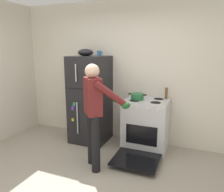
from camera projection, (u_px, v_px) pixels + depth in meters
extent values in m
plane|color=#9E9384|center=(71.00, 191.00, 2.83)|extent=(8.00, 8.00, 0.00)
cube|color=silver|center=(123.00, 72.00, 4.30)|extent=(6.00, 0.10, 2.70)
cube|color=black|center=(90.00, 99.00, 4.26)|extent=(0.68, 0.68, 1.67)
cube|color=black|center=(81.00, 89.00, 3.89)|extent=(0.67, 0.01, 0.01)
cylinder|color=#B7B7BC|center=(77.00, 118.00, 4.03)|extent=(0.02, 0.02, 0.61)
cylinder|color=#B7B7BC|center=(76.00, 73.00, 3.85)|extent=(0.02, 0.02, 0.31)
cube|color=blue|center=(73.00, 106.00, 4.03)|extent=(0.04, 0.01, 0.06)
cube|color=yellow|center=(73.00, 120.00, 4.10)|extent=(0.04, 0.01, 0.06)
cube|color=green|center=(74.00, 104.00, 4.01)|extent=(0.04, 0.01, 0.06)
cube|color=purple|center=(73.00, 108.00, 4.05)|extent=(0.04, 0.01, 0.06)
cube|color=silver|center=(146.00, 125.00, 3.93)|extent=(0.76, 0.64, 0.93)
cube|color=black|center=(141.00, 135.00, 3.65)|extent=(0.53, 0.01, 0.33)
cylinder|color=black|center=(134.00, 101.00, 3.77)|extent=(0.17, 0.17, 0.01)
cylinder|color=black|center=(156.00, 102.00, 3.63)|extent=(0.17, 0.17, 0.01)
cylinder|color=black|center=(139.00, 97.00, 4.03)|extent=(0.17, 0.17, 0.01)
cylinder|color=black|center=(159.00, 99.00, 3.89)|extent=(0.17, 0.17, 0.01)
cylinder|color=silver|center=(127.00, 106.00, 3.64)|extent=(0.04, 0.03, 0.04)
cylinder|color=silver|center=(136.00, 107.00, 3.57)|extent=(0.04, 0.03, 0.04)
cylinder|color=silver|center=(147.00, 108.00, 3.51)|extent=(0.04, 0.03, 0.04)
cylinder|color=silver|center=(158.00, 110.00, 3.44)|extent=(0.04, 0.03, 0.04)
cube|color=black|center=(136.00, 160.00, 3.45)|extent=(0.72, 0.59, 0.05)
cylinder|color=black|center=(92.00, 138.00, 3.45)|extent=(0.13, 0.13, 0.86)
cylinder|color=black|center=(96.00, 144.00, 3.21)|extent=(0.13, 0.13, 0.86)
cube|color=maroon|center=(93.00, 96.00, 3.18)|extent=(0.39, 0.40, 0.54)
sphere|color=beige|center=(92.00, 71.00, 3.10)|extent=(0.21, 0.21, 0.21)
sphere|color=#323232|center=(92.00, 74.00, 3.11)|extent=(0.15, 0.15, 0.15)
cylinder|color=maroon|center=(103.00, 90.00, 3.42)|extent=(0.43, 0.39, 0.42)
cylinder|color=maroon|center=(111.00, 95.00, 3.05)|extent=(0.43, 0.39, 0.42)
ellipsoid|color=#1E5123|center=(116.00, 99.00, 3.53)|extent=(0.12, 0.18, 0.10)
ellipsoid|color=#1E5123|center=(126.00, 105.00, 3.16)|extent=(0.12, 0.18, 0.10)
cylinder|color=#236638|center=(137.00, 96.00, 3.83)|extent=(0.22, 0.22, 0.11)
cube|color=black|center=(130.00, 94.00, 3.87)|extent=(0.05, 0.03, 0.02)
cube|color=black|center=(145.00, 95.00, 3.77)|extent=(0.05, 0.03, 0.02)
cylinder|color=#2D6093|center=(99.00, 53.00, 4.05)|extent=(0.08, 0.08, 0.10)
torus|color=#2D6093|center=(101.00, 53.00, 4.03)|extent=(0.06, 0.01, 0.06)
cylinder|color=brown|center=(166.00, 93.00, 3.88)|extent=(0.05, 0.05, 0.20)
ellipsoid|color=black|center=(86.00, 52.00, 4.10)|extent=(0.29, 0.29, 0.13)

